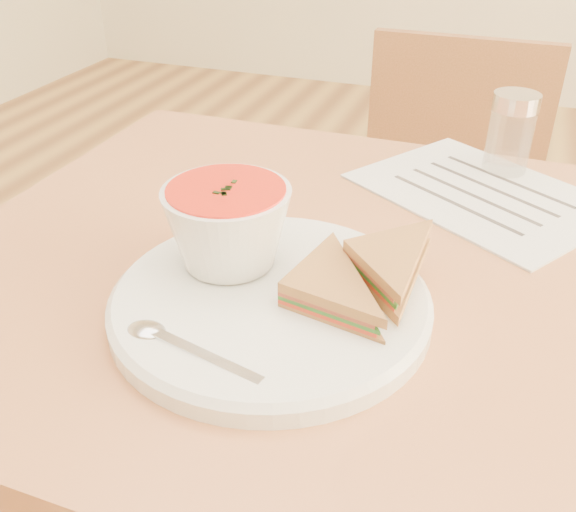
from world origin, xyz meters
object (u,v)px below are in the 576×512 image
at_px(plate, 270,303).
at_px(condiment_shaker, 510,134).
at_px(chair_far, 429,262).
at_px(soup_bowl, 228,230).
at_px(dining_table, 385,512).

bearing_deg(plate, condiment_shaker, 65.81).
xyz_separation_m(chair_far, condiment_shaker, (0.11, -0.29, 0.39)).
distance_m(chair_far, soup_bowl, 0.78).
relative_size(chair_far, condiment_shaker, 7.68).
xyz_separation_m(plate, soup_bowl, (-0.06, 0.03, 0.05)).
height_order(dining_table, chair_far, chair_far).
xyz_separation_m(chair_far, plate, (-0.07, -0.69, 0.35)).
xyz_separation_m(dining_table, plate, (-0.12, -0.10, 0.38)).
distance_m(chair_far, condiment_shaker, 0.50).
distance_m(plate, condiment_shaker, 0.44).
distance_m(soup_bowl, condiment_shaker, 0.43).
xyz_separation_m(dining_table, chair_far, (-0.05, 0.58, 0.03)).
height_order(plate, condiment_shaker, condiment_shaker).
xyz_separation_m(chair_far, soup_bowl, (-0.12, -0.65, 0.40)).
height_order(chair_far, condiment_shaker, condiment_shaker).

